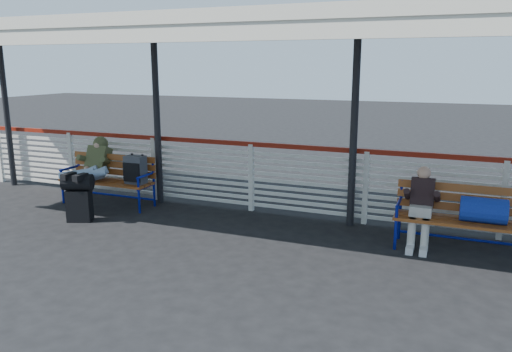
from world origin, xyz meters
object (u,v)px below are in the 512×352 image
at_px(luggage_stack, 79,196).
at_px(bench_left, 119,173).
at_px(traveler_man, 89,171).
at_px(companion_person, 421,206).
at_px(bench_right, 473,211).

height_order(luggage_stack, bench_left, bench_left).
bearing_deg(traveler_man, bench_left, 41.39).
distance_m(luggage_stack, bench_left, 1.04).
xyz_separation_m(luggage_stack, bench_left, (0.04, 1.03, 0.18)).
bearing_deg(traveler_man, companion_person, 1.90).
height_order(bench_left, bench_right, bench_left).
height_order(luggage_stack, traveler_man, traveler_man).
xyz_separation_m(bench_left, traveler_man, (-0.39, -0.34, 0.08)).
distance_m(bench_right, traveler_man, 6.34).
bearing_deg(bench_right, traveler_man, -178.25).
bearing_deg(companion_person, bench_left, 178.34).
relative_size(bench_right, traveler_man, 1.10).
bearing_deg(companion_person, traveler_man, -178.10).
distance_m(traveler_man, companion_person, 5.66).
height_order(bench_right, companion_person, companion_person).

